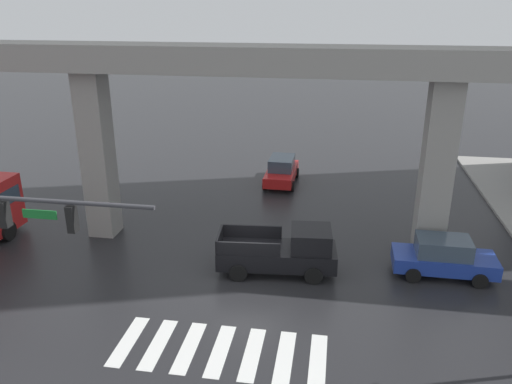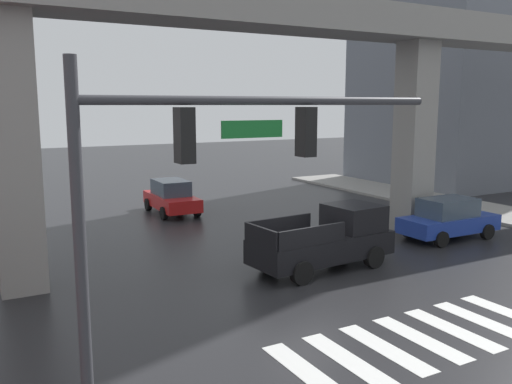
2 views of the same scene
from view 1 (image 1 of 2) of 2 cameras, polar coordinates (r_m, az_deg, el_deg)
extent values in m
plane|color=#232326|center=(22.28, -1.05, -9.42)|extent=(120.00, 120.00, 0.00)
cube|color=silver|center=(19.08, -14.10, -15.84)|extent=(0.55, 2.80, 0.01)
cube|color=silver|center=(18.72, -10.87, -16.35)|extent=(0.55, 2.80, 0.01)
cube|color=silver|center=(18.41, -7.50, -16.83)|extent=(0.55, 2.80, 0.01)
cube|color=silver|center=(18.17, -4.01, -17.27)|extent=(0.55, 2.80, 0.01)
cube|color=silver|center=(17.99, -0.43, -17.66)|extent=(0.55, 2.80, 0.01)
cube|color=silver|center=(17.88, 3.23, -17.98)|extent=(0.55, 2.80, 0.01)
cube|color=silver|center=(17.83, 6.93, -18.24)|extent=(0.55, 2.80, 0.01)
cube|color=gray|center=(22.63, 0.31, 14.57)|extent=(49.21, 2.38, 1.20)
cube|color=gray|center=(25.96, -17.26, 3.88)|extent=(1.30, 1.30, 8.17)
cube|color=gray|center=(23.74, 19.51, 2.08)|extent=(1.30, 1.30, 8.17)
cube|color=black|center=(22.31, 2.34, -7.10)|extent=(5.24, 2.32, 0.80)
cube|color=black|center=(21.94, 6.17, -5.24)|extent=(1.84, 1.88, 0.90)
cube|color=#3F5160|center=(21.96, 7.40, -5.26)|extent=(0.24, 1.67, 0.77)
cube|color=black|center=(22.84, -0.44, -4.43)|extent=(2.65, 0.32, 0.60)
cube|color=black|center=(21.28, -0.84, -6.42)|extent=(2.65, 0.32, 0.60)
cube|color=black|center=(22.21, -4.12, -5.26)|extent=(0.25, 1.75, 0.60)
cylinder|color=black|center=(23.31, 6.33, -7.05)|extent=(0.78, 0.34, 0.76)
cylinder|color=black|center=(21.73, 6.45, -9.25)|extent=(0.78, 0.34, 0.76)
cylinder|color=black|center=(23.39, -1.49, -6.81)|extent=(0.78, 0.34, 0.76)
cylinder|color=black|center=(21.82, -1.98, -8.98)|extent=(0.78, 0.34, 0.76)
cube|color=#2D3D4C|center=(29.45, -26.68, 0.18)|extent=(2.25, 0.11, 1.49)
cylinder|color=black|center=(28.09, -26.02, -3.94)|extent=(0.36, 0.96, 0.96)
cube|color=red|center=(33.06, 2.86, 2.05)|extent=(1.85, 4.34, 0.64)
cube|color=#384756|center=(32.94, 2.90, 3.26)|extent=(1.55, 2.27, 0.76)
cylinder|color=black|center=(31.82, 4.06, 0.66)|extent=(0.25, 0.65, 0.64)
cylinder|color=black|center=(32.04, 1.00, 0.85)|extent=(0.25, 0.65, 0.64)
cylinder|color=black|center=(34.32, 4.58, 2.15)|extent=(0.25, 0.65, 0.64)
cylinder|color=black|center=(34.53, 1.73, 2.32)|extent=(0.25, 0.65, 0.64)
cube|color=#1E3899|center=(23.54, 20.25, -7.29)|extent=(4.32, 1.81, 0.64)
cube|color=#384756|center=(23.22, 20.22, -5.75)|extent=(2.25, 1.52, 0.76)
cylinder|color=black|center=(24.73, 22.89, -7.13)|extent=(0.64, 0.25, 0.64)
cylinder|color=black|center=(23.25, 23.75, -9.08)|extent=(0.64, 0.25, 0.64)
cylinder|color=black|center=(24.22, 16.72, -6.90)|extent=(0.64, 0.25, 0.64)
cylinder|color=black|center=(22.71, 17.16, -8.88)|extent=(0.64, 0.25, 0.64)
cylinder|color=#38383D|center=(16.22, -21.95, -0.96)|extent=(6.40, 0.14, 0.14)
cube|color=black|center=(17.26, -26.29, -2.22)|extent=(0.24, 0.32, 0.84)
sphere|color=green|center=(17.35, -26.16, -3.01)|extent=(0.17, 0.17, 0.17)
cube|color=black|center=(16.11, -19.87, -2.82)|extent=(0.24, 0.32, 0.84)
sphere|color=green|center=(16.21, -19.76, -3.67)|extent=(0.17, 0.17, 0.17)
cube|color=#19722D|center=(16.60, -23.04, -2.31)|extent=(1.10, 0.04, 0.28)
camera|label=2|loc=(14.93, -53.59, -10.50)|focal=37.78mm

